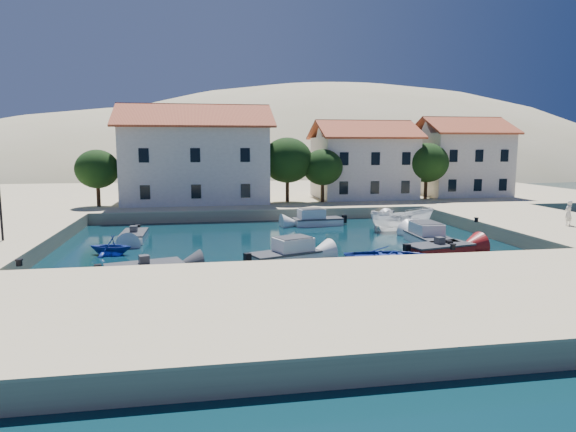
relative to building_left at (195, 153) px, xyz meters
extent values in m
plane|color=black|center=(6.00, -28.00, -5.94)|extent=(400.00, 400.00, 0.00)
cube|color=#C7B688|center=(6.00, -34.00, -5.44)|extent=(52.00, 12.00, 1.00)
cube|color=#C7B688|center=(26.50, -18.00, -5.44)|extent=(11.00, 20.00, 1.00)
cube|color=#C7B688|center=(8.00, 10.00, -5.44)|extent=(80.00, 36.00, 1.00)
ellipsoid|color=tan|center=(-4.00, 82.00, -25.94)|extent=(198.00, 126.00, 72.00)
ellipsoid|color=tan|center=(41.00, 102.00, -30.94)|extent=(220.00, 176.00, 99.00)
cube|color=beige|center=(0.00, 0.00, -1.19)|extent=(14.00, 9.00, 7.50)
pyramid|color=maroon|center=(0.00, 0.00, 3.66)|extent=(14.70, 9.45, 2.20)
cube|color=beige|center=(18.00, 1.00, -1.69)|extent=(10.00, 8.00, 6.50)
pyramid|color=maroon|center=(18.00, 1.00, 2.46)|extent=(10.50, 8.40, 1.80)
cube|color=beige|center=(30.00, 2.00, -1.44)|extent=(9.00, 8.00, 7.00)
pyramid|color=maroon|center=(30.00, 2.00, 2.96)|extent=(9.45, 8.40, 1.80)
cylinder|color=#382314|center=(-9.00, -3.00, -3.69)|extent=(0.36, 0.36, 2.50)
ellipsoid|color=black|center=(-9.00, -3.00, -1.44)|extent=(4.00, 4.00, 3.60)
cylinder|color=#382314|center=(9.00, -2.50, -3.44)|extent=(0.36, 0.36, 3.00)
ellipsoid|color=black|center=(9.00, -2.50, -0.74)|extent=(5.00, 5.00, 4.50)
cylinder|color=#382314|center=(12.50, -3.00, -3.69)|extent=(0.36, 0.36, 2.50)
ellipsoid|color=black|center=(12.50, -3.00, -1.44)|extent=(4.00, 4.00, 3.60)
cylinder|color=#382314|center=(24.00, -2.00, -3.56)|extent=(0.36, 0.36, 2.75)
ellipsoid|color=black|center=(24.00, -2.00, -1.09)|extent=(4.60, 4.60, 4.14)
cylinder|color=black|center=(-8.30, -27.20, -4.79)|extent=(0.36, 0.36, 0.30)
cylinder|color=black|center=(14.00, -27.20, -4.79)|extent=(0.36, 0.36, 0.30)
cylinder|color=black|center=(20.70, -18.00, -4.79)|extent=(0.36, 0.36, 0.30)
cube|color=#393A3E|center=(-2.64, -26.03, -5.69)|extent=(4.12, 2.67, 0.90)
cube|color=#393A3E|center=(-2.64, -26.03, -5.36)|extent=(4.21, 2.73, 0.10)
cube|color=#393A3E|center=(-2.64, -26.03, -5.14)|extent=(0.62, 0.62, 0.50)
cube|color=white|center=(5.06, -24.41, -5.69)|extent=(4.34, 3.00, 0.90)
cube|color=#393A3E|center=(5.06, -24.41, -5.36)|extent=(4.44, 3.07, 0.10)
cube|color=white|center=(5.06, -24.41, -4.99)|extent=(2.49, 2.10, 0.90)
imported|color=navy|center=(10.91, -25.72, -5.94)|extent=(5.46, 4.19, 1.05)
cube|color=maroon|center=(14.95, -23.73, -5.69)|extent=(4.42, 2.74, 0.90)
cube|color=#393A3E|center=(14.95, -23.73, -5.36)|extent=(4.52, 2.80, 0.10)
cube|color=#393A3E|center=(14.95, -23.73, -5.14)|extent=(0.60, 0.60, 0.50)
cube|color=white|center=(15.68, -20.85, -5.69)|extent=(2.08, 4.84, 0.90)
cube|color=#393A3E|center=(15.68, -20.85, -5.36)|extent=(2.12, 4.96, 0.10)
cube|color=white|center=(15.68, -20.85, -4.99)|extent=(1.72, 2.58, 0.90)
imported|color=white|center=(15.93, -15.29, -5.94)|extent=(5.22, 2.17, 1.98)
cube|color=white|center=(16.69, -10.99, -5.69)|extent=(2.01, 3.30, 0.90)
cube|color=#393A3E|center=(16.69, -10.99, -5.36)|extent=(2.06, 3.38, 0.10)
cube|color=#393A3E|center=(16.69, -10.99, -5.14)|extent=(0.59, 0.59, 0.50)
imported|color=navy|center=(-5.20, -20.46, -5.94)|extent=(3.12, 2.88, 1.37)
cube|color=white|center=(-4.36, -15.87, -5.69)|extent=(1.67, 3.67, 0.90)
cube|color=#393A3E|center=(-4.36, -15.87, -5.36)|extent=(1.70, 3.75, 0.10)
cube|color=#393A3E|center=(-4.36, -15.87, -5.14)|extent=(0.51, 0.51, 0.50)
cube|color=white|center=(10.07, -11.36, -5.69)|extent=(4.13, 2.05, 0.90)
cube|color=#393A3E|center=(10.07, -11.36, -5.36)|extent=(4.23, 2.10, 0.10)
cube|color=white|center=(10.07, -11.36, -4.99)|extent=(2.24, 1.63, 0.90)
imported|color=white|center=(26.28, -20.65, -4.04)|extent=(0.76, 0.62, 1.80)
camera|label=1|loc=(0.25, -52.99, 0.82)|focal=32.00mm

